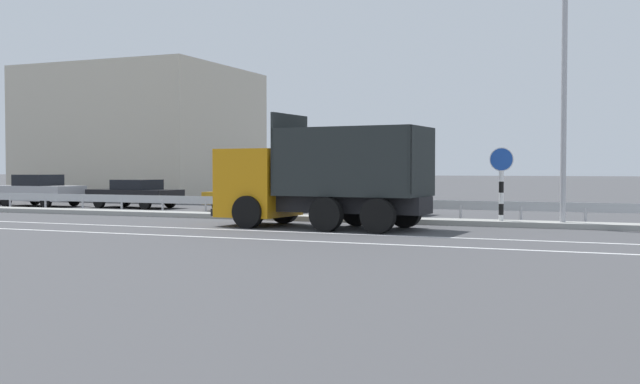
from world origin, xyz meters
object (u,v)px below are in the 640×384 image
object	(u,v)px
parked_car_3	(135,193)
dump_truck	(298,186)
parked_car_4	(257,195)
parked_car_2	(40,191)
parked_car_5	(370,195)
median_road_sign	(501,184)
street_lamp_1	(564,70)

from	to	relation	value
parked_car_3	dump_truck	bearing A→B (deg)	-117.67
parked_car_3	parked_car_4	size ratio (longest dim) A/B	1.00
parked_car_2	parked_car_5	bearing A→B (deg)	95.30
dump_truck	parked_car_3	distance (m)	14.15
parked_car_2	parked_car_5	xyz separation A→B (m)	(17.30, 0.35, 0.02)
median_road_sign	parked_car_3	distance (m)	18.64
dump_truck	parked_car_2	bearing A→B (deg)	71.83
parked_car_4	parked_car_5	world-z (taller)	parked_car_5
dump_truck	median_road_sign	distance (m)	6.71
street_lamp_1	parked_car_2	distance (m)	26.03
street_lamp_1	parked_car_4	bearing A→B (deg)	161.18
parked_car_4	parked_car_5	xyz separation A→B (m)	(5.23, 0.05, 0.09)
parked_car_3	street_lamp_1	bearing A→B (deg)	-99.00
dump_truck	parked_car_3	world-z (taller)	dump_truck
street_lamp_1	parked_car_5	bearing A→B (deg)	150.38
street_lamp_1	parked_car_2	xyz separation A→B (m)	(-25.34, 4.21, -4.23)
median_road_sign	parked_car_5	size ratio (longest dim) A/B	0.52
street_lamp_1	parked_car_3	size ratio (longest dim) A/B	1.95
parked_car_3	parked_car_4	xyz separation A→B (m)	(6.71, -0.26, 0.02)
median_road_sign	parked_car_3	size ratio (longest dim) A/B	0.56
median_road_sign	parked_car_4	xyz separation A→B (m)	(-11.32, 4.38, -0.67)
street_lamp_1	parked_car_3	bearing A→B (deg)	166.53
dump_truck	parked_car_5	size ratio (longest dim) A/B	1.42
median_road_sign	parked_car_3	bearing A→B (deg)	165.56
parked_car_3	parked_car_5	size ratio (longest dim) A/B	0.93
street_lamp_1	parked_car_2	bearing A→B (deg)	170.56
median_road_sign	parked_car_3	xyz separation A→B (m)	(-18.04, 4.65, -0.69)
street_lamp_1	dump_truck	bearing A→B (deg)	-161.16
parked_car_2	parked_car_4	bearing A→B (deg)	95.59
parked_car_4	parked_car_5	size ratio (longest dim) A/B	0.93
street_lamp_1	median_road_sign	bearing A→B (deg)	175.90
median_road_sign	street_lamp_1	size ratio (longest dim) A/B	0.29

